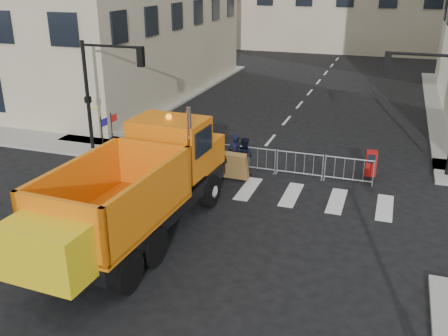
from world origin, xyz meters
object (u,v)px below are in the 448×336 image
(cop_b, at_px, (244,156))
(newspaper_box, at_px, (371,163))
(worker, at_px, (99,119))
(plow_truck, at_px, (137,187))
(cop_a, at_px, (235,154))
(cop_c, at_px, (180,164))

(cop_b, relative_size, newspaper_box, 1.53)
(worker, distance_m, newspaper_box, 14.05)
(plow_truck, distance_m, cop_a, 6.83)
(cop_a, xyz_separation_m, cop_b, (0.45, 0.00, -0.05))
(worker, bearing_deg, cop_c, -45.18)
(cop_b, bearing_deg, cop_a, 24.37)
(cop_c, height_order, newspaper_box, cop_c)
(cop_a, height_order, worker, worker)
(cop_c, height_order, worker, worker)
(newspaper_box, bearing_deg, cop_b, -172.86)
(cop_a, relative_size, cop_b, 1.06)
(newspaper_box, bearing_deg, cop_a, -173.91)
(plow_truck, distance_m, newspaper_box, 10.59)
(plow_truck, bearing_deg, cop_b, -11.17)
(cop_a, bearing_deg, cop_c, 14.77)
(plow_truck, bearing_deg, cop_c, 8.65)
(plow_truck, height_order, cop_c, plow_truck)
(cop_b, distance_m, newspaper_box, 5.44)
(plow_truck, bearing_deg, cop_a, -7.44)
(plow_truck, bearing_deg, worker, 41.10)
(cop_a, height_order, cop_c, cop_c)
(plow_truck, xyz_separation_m, cop_b, (1.61, 6.66, -1.05))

